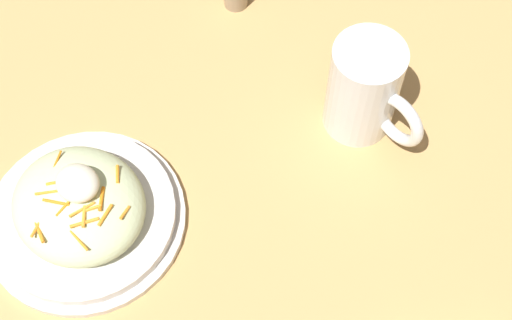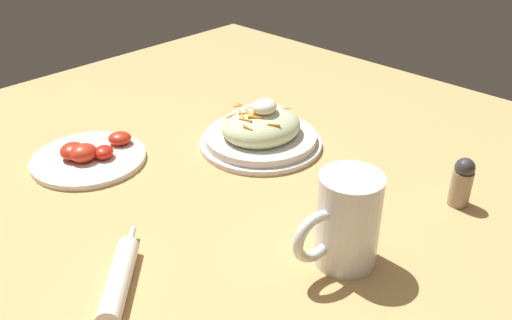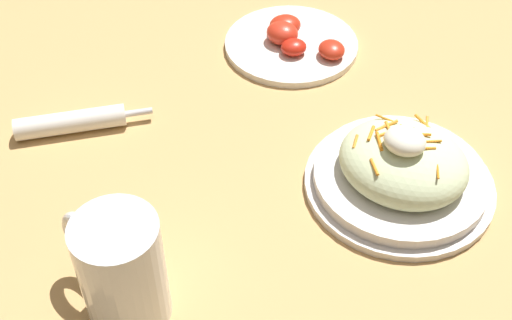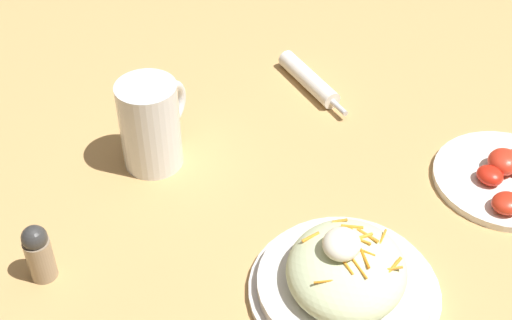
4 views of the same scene
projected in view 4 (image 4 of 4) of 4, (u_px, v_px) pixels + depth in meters
name	position (u px, v px, depth m)	size (l,w,h in m)	color
ground_plane	(305.00, 180.00, 1.01)	(1.43, 1.43, 0.00)	tan
salad_plate	(345.00, 277.00, 0.84)	(0.23, 0.23, 0.10)	silver
beer_mug	(152.00, 129.00, 1.01)	(0.13, 0.08, 0.13)	white
napkin_roll	(309.00, 80.00, 1.17)	(0.14, 0.14, 0.03)	white
tomato_plate	(506.00, 175.00, 1.00)	(0.20, 0.20, 0.04)	white
salt_shaker	(39.00, 252.00, 0.86)	(0.03, 0.03, 0.08)	gray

